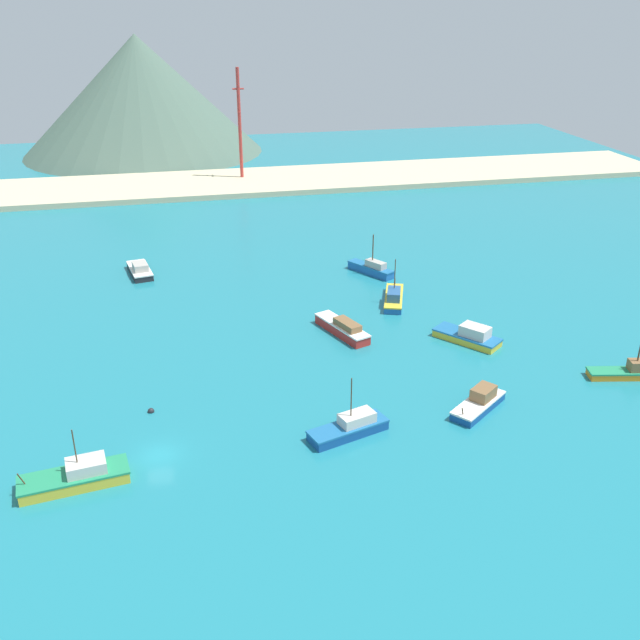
# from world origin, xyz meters

# --- Properties ---
(ground) EXTENTS (260.00, 280.00, 0.50)m
(ground) POSITION_xyz_m (0.00, 30.00, -0.25)
(ground) COLOR teal
(fishing_boat_0) EXTENTS (5.65, 9.93, 2.22)m
(fishing_boat_0) POSITION_xyz_m (23.99, 22.41, 0.88)
(fishing_boat_0) COLOR red
(fishing_boat_0) RESTS_ON ground
(fishing_boat_1) EXTENTS (9.94, 3.96, 4.54)m
(fishing_boat_1) POSITION_xyz_m (54.14, 4.03, 0.73)
(fishing_boat_1) COLOR orange
(fishing_boat_1) RESTS_ON ground
(fishing_boat_2) EXTENTS (8.84, 5.07, 6.48)m
(fishing_boat_2) POSITION_xyz_m (19.07, -0.42, 0.84)
(fishing_boat_2) COLOR #14478C
(fishing_boat_2) RESTS_ON ground
(fishing_boat_3) EXTENTS (4.37, 8.42, 2.20)m
(fishing_boat_3) POSITION_xyz_m (-2.27, 50.44, 0.80)
(fishing_boat_3) COLOR #232328
(fishing_boat_3) RESTS_ON ground
(fishing_boat_4) EXTENTS (5.49, 9.61, 6.70)m
(fishing_boat_4) POSITION_xyz_m (33.70, 30.99, 0.84)
(fishing_boat_4) COLOR #1E5BA8
(fishing_boat_4) RESTS_ON ground
(fishing_boat_5) EXTENTS (7.73, 6.78, 2.33)m
(fishing_boat_5) POSITION_xyz_m (33.86, 1.32, 0.81)
(fishing_boat_5) COLOR #14478C
(fishing_boat_5) RESTS_ON ground
(fishing_boat_6) EXTENTS (7.81, 8.70, 2.42)m
(fishing_boat_6) POSITION_xyz_m (39.27, 16.77, 0.88)
(fishing_boat_6) COLOR gold
(fishing_boat_6) RESTS_ON ground
(fishing_boat_7) EXTENTS (10.09, 4.64, 5.83)m
(fishing_boat_7) POSITION_xyz_m (-7.26, -3.02, 0.87)
(fishing_boat_7) COLOR gold
(fishing_boat_7) RESTS_ON ground
(fishing_boat_9) EXTENTS (6.10, 8.19, 6.57)m
(fishing_boat_9) POSITION_xyz_m (33.81, 42.93, 0.92)
(fishing_boat_9) COLOR #1E5BA8
(fishing_boat_9) RESTS_ON ground
(buoy_0) EXTENTS (0.69, 0.69, 0.69)m
(buoy_0) POSITION_xyz_m (-0.70, 8.18, 0.12)
(buoy_0) COLOR #232328
(buoy_0) RESTS_ON ground
(beach_strip) EXTENTS (247.00, 24.74, 1.20)m
(beach_strip) POSITION_xyz_m (0.00, 105.36, 0.60)
(beach_strip) COLOR beige
(beach_strip) RESTS_ON ground
(hill_central) EXTENTS (65.41, 65.41, 31.15)m
(hill_central) POSITION_xyz_m (-1.89, 149.00, 15.57)
(hill_central) COLOR #4C6656
(hill_central) RESTS_ON ground
(radio_tower) EXTENTS (2.59, 2.07, 25.87)m
(radio_tower) POSITION_xyz_m (20.72, 108.20, 13.19)
(radio_tower) COLOR #B7332D
(radio_tower) RESTS_ON ground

